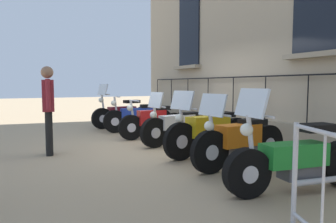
% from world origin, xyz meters
% --- Properties ---
extents(ground_plane, '(60.00, 60.00, 0.00)m').
position_xyz_m(ground_plane, '(0.00, 0.00, 0.00)').
color(ground_plane, tan).
extents(building_facade, '(0.82, 10.62, 6.90)m').
position_xyz_m(building_facade, '(-2.42, 0.00, 3.35)').
color(building_facade, tan).
rests_on(building_facade, ground_plane).
extents(motorcycle_maroon, '(2.20, 0.73, 1.44)m').
position_xyz_m(motorcycle_maroon, '(-0.29, -3.54, 0.45)').
color(motorcycle_maroon, black).
rests_on(motorcycle_maroon, ground_plane).
extents(motorcycle_blue, '(2.13, 0.60, 1.08)m').
position_xyz_m(motorcycle_blue, '(-0.37, -2.38, 0.43)').
color(motorcycle_blue, black).
rests_on(motorcycle_blue, ground_plane).
extents(motorcycle_red, '(1.92, 0.61, 1.03)m').
position_xyz_m(motorcycle_red, '(-0.25, -1.09, 0.44)').
color(motorcycle_red, black).
rests_on(motorcycle_red, ground_plane).
extents(motorcycle_white, '(2.07, 0.59, 1.25)m').
position_xyz_m(motorcycle_white, '(-0.42, -0.04, 0.43)').
color(motorcycle_white, black).
rests_on(motorcycle_white, ground_plane).
extents(motorcycle_yellow, '(2.20, 0.73, 1.30)m').
position_xyz_m(motorcycle_yellow, '(-0.39, 1.25, 0.48)').
color(motorcycle_yellow, black).
rests_on(motorcycle_yellow, ground_plane).
extents(motorcycle_orange, '(2.01, 0.72, 1.27)m').
position_xyz_m(motorcycle_orange, '(-0.29, 2.29, 0.46)').
color(motorcycle_orange, black).
rests_on(motorcycle_orange, ground_plane).
extents(motorcycle_green, '(2.13, 0.79, 1.37)m').
position_xyz_m(motorcycle_green, '(-0.16, 3.53, 0.42)').
color(motorcycle_green, black).
rests_on(motorcycle_green, ground_plane).
extents(pedestrian_standing, '(0.25, 0.53, 1.78)m').
position_xyz_m(pedestrian_standing, '(2.43, -0.28, 1.01)').
color(pedestrian_standing, black).
rests_on(pedestrian_standing, ground_plane).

